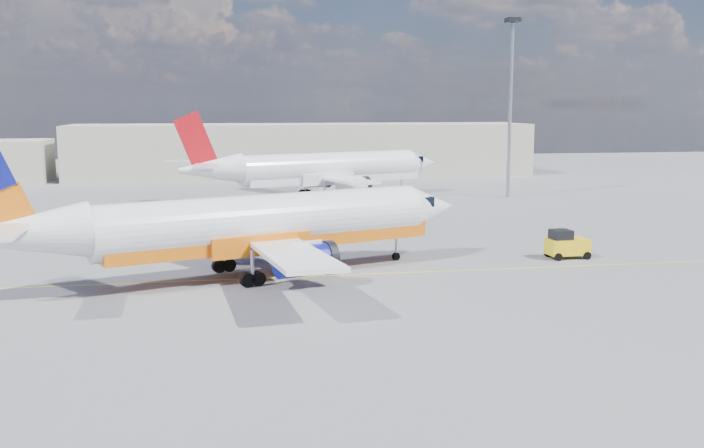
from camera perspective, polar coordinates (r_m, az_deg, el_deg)
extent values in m
plane|color=slate|center=(48.44, 0.85, -4.46)|extent=(240.00, 240.00, 0.00)
cube|color=yellow|center=(51.31, 0.21, -3.70)|extent=(70.00, 0.15, 0.01)
cube|color=beige|center=(122.30, -3.59, 5.40)|extent=(70.00, 14.00, 8.00)
cylinder|color=white|center=(50.67, -6.28, 0.25)|extent=(21.97, 10.82, 3.42)
cone|color=white|center=(57.19, 5.77, 1.22)|extent=(4.96, 4.60, 3.42)
cone|color=white|center=(46.71, -22.86, -0.67)|extent=(7.73, 5.47, 3.25)
cube|color=black|center=(56.31, 4.62, 1.69)|extent=(2.40, 2.76, 0.70)
cube|color=orange|center=(51.06, -5.75, -1.00)|extent=(21.76, 10.25, 1.21)
cube|color=white|center=(56.72, -10.57, 0.13)|extent=(9.44, 11.80, 0.81)
cube|color=white|center=(43.90, -4.31, -2.24)|extent=(4.49, 12.35, 0.81)
cylinder|color=navy|center=(55.27, -7.69, -1.03)|extent=(4.06, 3.04, 1.91)
cylinder|color=navy|center=(47.17, -3.44, -2.64)|extent=(4.06, 3.04, 1.91)
cylinder|color=black|center=(55.90, -6.17, -0.89)|extent=(1.20, 2.16, 2.11)
cylinder|color=black|center=(47.90, -1.72, -2.46)|extent=(1.20, 2.16, 2.11)
cylinder|color=#9D9DA5|center=(55.85, 3.23, -1.39)|extent=(0.23, 0.23, 2.11)
cylinder|color=black|center=(56.03, 3.22, -2.37)|extent=(0.61, 0.42, 0.56)
cylinder|color=black|center=(52.67, -9.30, -3.00)|extent=(0.98, 0.67, 0.91)
cylinder|color=black|center=(48.28, -7.23, -4.02)|extent=(0.98, 0.67, 0.91)
cylinder|color=white|center=(92.71, -1.64, 4.16)|extent=(22.31, 11.12, 3.48)
cone|color=white|center=(99.81, 5.08, 4.46)|extent=(5.05, 4.69, 3.48)
cone|color=white|center=(86.49, -10.29, 3.94)|extent=(7.86, 5.60, 3.30)
cube|color=black|center=(98.94, 4.40, 4.75)|extent=(2.45, 2.81, 0.72)
cube|color=white|center=(93.05, -1.36, 3.45)|extent=(22.09, 10.54, 1.23)
cube|color=white|center=(98.40, -4.44, 3.86)|extent=(9.64, 11.98, 0.82)
cube|color=white|center=(85.83, -0.21, 3.18)|extent=(4.63, 12.57, 0.82)
cylinder|color=white|center=(97.15, -2.69, 3.24)|extent=(4.13, 3.11, 1.94)
cylinder|color=white|center=(89.16, 0.09, 2.76)|extent=(4.13, 3.11, 1.94)
cylinder|color=black|center=(97.92, -1.84, 3.29)|extent=(1.23, 2.19, 2.15)
cylinder|color=black|center=(90.00, 0.99, 2.82)|extent=(1.23, 2.19, 2.15)
cube|color=#B10D14|center=(85.78, -11.31, 5.96)|extent=(4.61, 1.96, 6.38)
cube|color=white|center=(89.01, -11.96, 4.45)|extent=(4.94, 5.41, 0.18)
cube|color=white|center=(82.85, -10.50, 4.19)|extent=(2.47, 5.21, 0.18)
cylinder|color=#9D9DA5|center=(98.27, 3.60, 3.00)|extent=(0.24, 0.24, 2.15)
cylinder|color=black|center=(98.37, 3.60, 2.42)|extent=(0.62, 0.43, 0.57)
cylinder|color=black|center=(94.21, -3.44, 2.25)|extent=(1.00, 0.69, 0.92)
cylinder|color=black|center=(89.90, -2.01, 1.95)|extent=(1.00, 0.69, 0.92)
cylinder|color=black|center=(58.98, 14.05, -2.06)|extent=(0.58, 0.26, 0.57)
cylinder|color=black|center=(57.60, 14.77, -2.34)|extent=(0.58, 0.26, 0.57)
cylinder|color=black|center=(60.04, 15.98, -1.94)|extent=(0.58, 0.26, 0.57)
cylinder|color=black|center=(58.69, 16.73, -2.22)|extent=(0.58, 0.26, 0.57)
cube|color=yellow|center=(58.72, 15.41, -1.59)|extent=(3.03, 1.74, 1.13)
cube|color=black|center=(58.30, 14.95, -0.74)|extent=(1.43, 1.43, 0.68)
cube|color=white|center=(50.01, -8.08, -4.10)|extent=(0.36, 0.36, 0.04)
cone|color=#FF5A0A|center=(49.96, -8.08, -3.82)|extent=(0.31, 0.31, 0.47)
cylinder|color=#9D9DA5|center=(95.03, 11.43, 8.03)|extent=(0.45, 0.45, 20.38)
cube|color=black|center=(95.51, 11.62, 14.34)|extent=(1.53, 1.53, 0.51)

